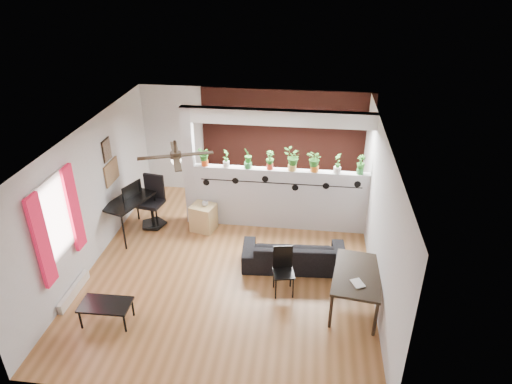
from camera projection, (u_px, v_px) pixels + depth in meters
The scene contains 29 objects.
room_shell at pixel (229, 205), 8.08m from camera, with size 6.30×7.10×2.90m.
partition_wall at pixel (280, 199), 9.59m from camera, with size 3.60×0.18×1.35m, color #BCBCC1.
ceiling_header at pixel (282, 118), 8.76m from camera, with size 3.60×0.18×0.30m, color white.
pier_column at pixel (190, 167), 9.52m from camera, with size 0.22×0.20×2.60m, color #BCBCC1.
brick_panel at pixel (286, 145), 10.59m from camera, with size 3.90×0.05×2.60m, color #94392B.
vine_decal at pixel (280, 183), 9.32m from camera, with size 3.31×0.01×0.30m.
window_assembly at pixel (56, 221), 7.21m from camera, with size 0.09×1.30×1.55m.
baseboard_heater at pixel (74, 291), 7.87m from camera, with size 0.08×1.00×0.18m, color silver.
corkboard at pixel (112, 172), 9.17m from camera, with size 0.03×0.60×0.45m, color brown.
framed_art at pixel (107, 150), 8.90m from camera, with size 0.03×0.34×0.44m.
ceiling_fan at pixel (176, 157), 7.43m from camera, with size 1.19×1.19×0.43m.
potted_plant_0 at pixel (204, 156), 9.35m from camera, with size 0.27×0.26×0.41m.
potted_plant_1 at pixel (226, 158), 9.31m from camera, with size 0.17×0.20×0.38m.
potted_plant_2 at pixel (248, 157), 9.25m from camera, with size 0.21×0.25×0.44m.
potted_plant_3 at pixel (270, 160), 9.21m from camera, with size 0.24×0.23×0.39m.
potted_plant_4 at pixel (292, 159), 9.14m from camera, with size 0.31×0.29×0.47m.
potted_plant_5 at pixel (315, 160), 9.09m from camera, with size 0.30×0.30×0.45m.
potted_plant_6 at pixel (338, 163), 9.05m from camera, with size 0.20×0.23×0.41m.
potted_plant_7 at pixel (361, 164), 9.00m from camera, with size 0.24×0.21×0.39m.
sofa at pixel (294, 253), 8.55m from camera, with size 1.82×0.72×0.53m, color black.
cube_shelf at pixel (203, 218), 9.65m from camera, with size 0.48×0.42×0.58m, color tan.
cup at pixel (205, 204), 9.49m from camera, with size 0.13×0.13×0.10m, color gray.
computer_desk at pixel (129, 203), 9.31m from camera, with size 0.90×1.24×0.80m.
monitor at pixel (130, 193), 9.37m from camera, with size 0.05×0.30×0.17m, color black.
office_chair at pixel (153, 204), 9.74m from camera, with size 0.58×0.58×1.11m.
dining_table at pixel (357, 277), 7.38m from camera, with size 0.92×1.34×0.68m.
book at pixel (353, 284), 7.09m from camera, with size 0.17×0.23×0.02m, color gray.
folding_chair at pixel (283, 266), 7.81m from camera, with size 0.42×0.42×0.87m.
coffee_table at pixel (106, 306), 7.19m from camera, with size 0.81×0.46×0.37m.
Camera 1 is at (1.36, -6.91, 5.29)m, focal length 32.00 mm.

